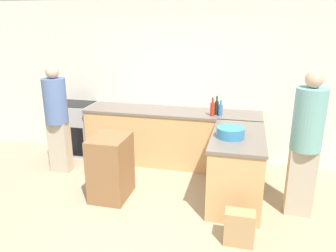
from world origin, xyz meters
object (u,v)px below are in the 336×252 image
at_px(range_oven, 76,128).
at_px(paper_bag, 239,228).
at_px(hot_sauce_bottle, 212,109).
at_px(wine_bottle_dark, 217,107).
at_px(island_table, 111,167).
at_px(mixing_bowl, 230,132).
at_px(person_at_peninsula, 306,140).
at_px(person_by_range, 57,116).
at_px(water_bottle_blue, 221,110).

height_order(range_oven, paper_bag, range_oven).
bearing_deg(paper_bag, hot_sauce_bottle, 106.25).
bearing_deg(range_oven, wine_bottle_dark, -2.67).
bearing_deg(island_table, mixing_bowl, 7.44).
height_order(range_oven, hot_sauce_bottle, hot_sauce_bottle).
bearing_deg(wine_bottle_dark, person_at_peninsula, -42.56).
bearing_deg(range_oven, hot_sauce_bottle, -4.68).
relative_size(person_at_peninsula, paper_bag, 4.62).
xyz_separation_m(island_table, mixing_bowl, (1.57, 0.21, 0.56)).
height_order(person_by_range, paper_bag, person_by_range).
distance_m(range_oven, water_bottle_blue, 2.68).
relative_size(island_table, wine_bottle_dark, 2.94).
height_order(water_bottle_blue, hot_sauce_bottle, hot_sauce_bottle).
bearing_deg(island_table, paper_bag, -19.98).
xyz_separation_m(water_bottle_blue, person_at_peninsula, (1.10, -1.03, -0.05)).
relative_size(mixing_bowl, wine_bottle_dark, 1.18).
bearing_deg(water_bottle_blue, range_oven, 176.46).
height_order(person_by_range, person_at_peninsula, person_at_peninsula).
distance_m(person_by_range, paper_bag, 3.23).
height_order(mixing_bowl, water_bottle_blue, water_bottle_blue).
bearing_deg(paper_bag, person_by_range, 157.03).
bearing_deg(paper_bag, water_bottle_blue, 102.27).
distance_m(range_oven, hot_sauce_bottle, 2.57).
bearing_deg(mixing_bowl, island_table, -172.56).
height_order(island_table, person_by_range, person_by_range).
bearing_deg(island_table, wine_bottle_dark, 43.59).
distance_m(range_oven, paper_bag, 3.62).
bearing_deg(hot_sauce_bottle, water_bottle_blue, 19.06).
distance_m(range_oven, wine_bottle_dark, 2.62).
xyz_separation_m(island_table, wine_bottle_dark, (1.30, 1.23, 0.61)).
bearing_deg(water_bottle_blue, paper_bag, -77.73).
distance_m(mixing_bowl, water_bottle_blue, 1.01).
height_order(island_table, person_at_peninsula, person_at_peninsula).
xyz_separation_m(wine_bottle_dark, paper_bag, (0.46, -1.87, -0.86)).
bearing_deg(person_at_peninsula, water_bottle_blue, 136.95).
xyz_separation_m(island_table, person_at_peninsula, (2.47, 0.16, 0.55)).
xyz_separation_m(range_oven, island_table, (1.26, -1.35, -0.03)).
height_order(mixing_bowl, paper_bag, mixing_bowl).
xyz_separation_m(mixing_bowl, person_by_range, (-2.70, 0.38, -0.07)).
bearing_deg(person_by_range, mixing_bowl, -8.01).
xyz_separation_m(hot_sauce_bottle, paper_bag, (0.52, -1.79, -0.86)).
xyz_separation_m(person_by_range, person_at_peninsula, (3.60, -0.43, 0.06)).
bearing_deg(wine_bottle_dark, water_bottle_blue, -33.09).
bearing_deg(range_oven, water_bottle_blue, -3.54).
relative_size(hot_sauce_bottle, person_at_peninsula, 0.16).
distance_m(water_bottle_blue, person_at_peninsula, 1.51).
xyz_separation_m(mixing_bowl, person_at_peninsula, (0.89, -0.05, -0.01)).
bearing_deg(water_bottle_blue, person_by_range, -166.35).
relative_size(hot_sauce_bottle, wine_bottle_dark, 0.97).
xyz_separation_m(island_table, hot_sauce_bottle, (1.24, 1.15, 0.61)).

